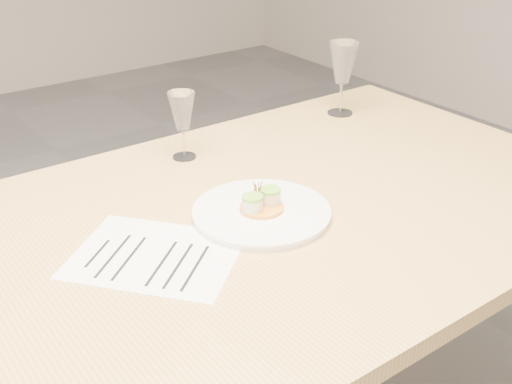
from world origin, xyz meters
TOP-DOWN VIEW (x-y plane):
  - dining_table at (0.00, 0.00)m, footprint 2.40×1.00m
  - dinner_plate at (0.35, -0.02)m, footprint 0.30×0.30m
  - recipe_sheet at (0.08, -0.02)m, footprint 0.39×0.40m
  - wine_glass_2 at (0.37, 0.35)m, footprint 0.07×0.07m
  - wine_glass_3 at (0.92, 0.35)m, footprint 0.09×0.09m

SIDE VIEW (x-z plane):
  - dining_table at x=0.00m, z-range 0.31..1.06m
  - recipe_sheet at x=0.08m, z-range 0.75..0.75m
  - dinner_plate at x=0.35m, z-range 0.72..0.80m
  - wine_glass_2 at x=0.37m, z-range 0.78..0.96m
  - wine_glass_3 at x=0.92m, z-range 0.79..1.01m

